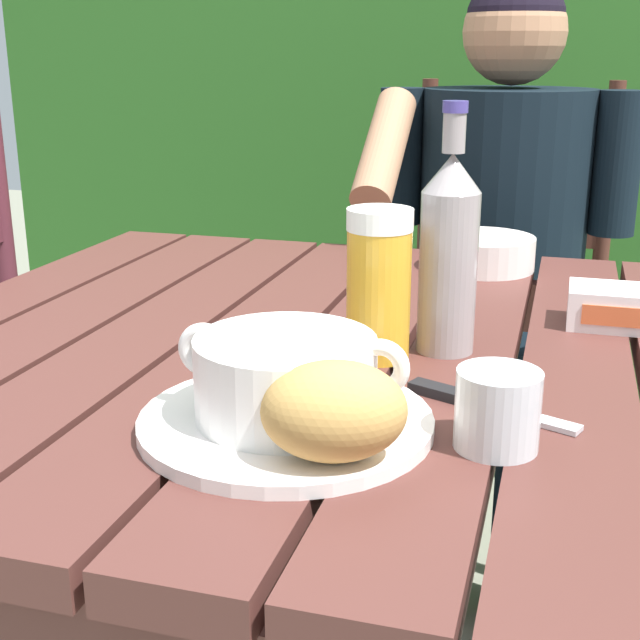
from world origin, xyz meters
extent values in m
cube|color=#502A24|center=(-0.37, 0.00, 0.72)|extent=(0.11, 0.99, 0.04)
cube|color=#502A24|center=(-0.25, 0.00, 0.72)|extent=(0.11, 0.99, 0.04)
cube|color=#502A24|center=(-0.12, 0.00, 0.72)|extent=(0.11, 0.99, 0.04)
cube|color=#502A24|center=(0.00, 0.00, 0.72)|extent=(0.11, 0.99, 0.04)
cube|color=#502A24|center=(0.12, 0.00, 0.72)|extent=(0.11, 0.99, 0.04)
cube|color=#502A24|center=(0.25, 0.00, 0.72)|extent=(0.11, 0.99, 0.04)
cube|color=#502A24|center=(0.00, 0.47, 0.66)|extent=(1.06, 0.03, 0.08)
cube|color=#502A24|center=(-0.51, 0.46, 0.35)|extent=(0.06, 0.06, 0.70)
cube|color=#27581F|center=(0.00, 1.88, 0.84)|extent=(3.08, 0.60, 1.67)
cylinder|color=#4C3823|center=(0.16, 2.03, 1.07)|extent=(0.10, 0.10, 2.14)
cylinder|color=#4C3823|center=(0.36, 2.03, 0.57)|extent=(0.10, 0.10, 1.14)
cylinder|color=#44231A|center=(0.31, 0.65, 0.23)|extent=(0.04, 0.04, 0.46)
cylinder|color=#44231A|center=(-0.10, 0.65, 0.23)|extent=(0.04, 0.04, 0.46)
cylinder|color=#44231A|center=(0.31, 1.10, 0.23)|extent=(0.04, 0.04, 0.46)
cylinder|color=#44231A|center=(-0.10, 1.10, 0.23)|extent=(0.04, 0.04, 0.46)
cube|color=#44231A|center=(0.10, 0.88, 0.47)|extent=(0.44, 0.48, 0.02)
cylinder|color=#44231A|center=(0.31, 1.10, 0.73)|extent=(0.04, 0.04, 0.53)
cylinder|color=#44231A|center=(-0.10, 1.10, 0.73)|extent=(0.04, 0.04, 0.53)
cube|color=#44231A|center=(0.10, 1.10, 0.65)|extent=(0.40, 0.02, 0.04)
cube|color=#44231A|center=(0.10, 1.10, 0.78)|extent=(0.40, 0.02, 0.04)
cube|color=#44231A|center=(0.10, 1.10, 0.92)|extent=(0.40, 0.02, 0.04)
cylinder|color=black|center=(0.19, 0.58, 0.23)|extent=(0.11, 0.11, 0.45)
cylinder|color=black|center=(0.19, 0.68, 0.51)|extent=(0.13, 0.40, 0.13)
cylinder|color=black|center=(0.02, 0.58, 0.23)|extent=(0.11, 0.11, 0.45)
cylinder|color=black|center=(0.02, 0.68, 0.51)|extent=(0.13, 0.40, 0.13)
cylinder|color=black|center=(0.10, 0.78, 0.75)|extent=(0.32, 0.32, 0.48)
sphere|color=#A07152|center=(0.10, 0.78, 1.09)|extent=(0.19, 0.19, 0.19)
sphere|color=black|center=(0.10, 0.78, 1.11)|extent=(0.18, 0.18, 0.18)
cylinder|color=black|center=(0.30, 0.76, 0.86)|extent=(0.08, 0.08, 0.26)
cylinder|color=black|center=(-0.10, 0.76, 0.86)|extent=(0.08, 0.08, 0.26)
cylinder|color=#A07152|center=(-0.10, 0.60, 0.89)|extent=(0.07, 0.25, 0.21)
cylinder|color=#4F202A|center=(-0.68, 0.30, 0.22)|extent=(0.04, 0.04, 0.43)
cylinder|color=#4F202A|center=(-0.68, 0.30, 0.72)|extent=(0.04, 0.04, 0.57)
cylinder|color=white|center=(0.00, -0.25, 0.75)|extent=(0.26, 0.26, 0.01)
cylinder|color=white|center=(0.00, -0.25, 0.79)|extent=(0.16, 0.16, 0.07)
cylinder|color=#BA5B17|center=(0.00, -0.25, 0.80)|extent=(0.14, 0.14, 0.01)
torus|color=white|center=(-0.07, -0.25, 0.80)|extent=(0.05, 0.01, 0.05)
torus|color=white|center=(0.08, -0.25, 0.80)|extent=(0.05, 0.01, 0.05)
ellipsoid|color=tan|center=(0.06, -0.32, 0.79)|extent=(0.14, 0.12, 0.08)
cylinder|color=gold|center=(0.04, -0.05, 0.81)|extent=(0.07, 0.07, 0.14)
cylinder|color=white|center=(0.04, -0.05, 0.89)|extent=(0.07, 0.07, 0.02)
cylinder|color=gray|center=(0.10, -0.01, 0.83)|extent=(0.06, 0.06, 0.18)
cone|color=gray|center=(0.10, -0.01, 0.94)|extent=(0.06, 0.06, 0.04)
cylinder|color=gray|center=(0.10, -0.01, 0.98)|extent=(0.02, 0.02, 0.04)
cylinder|color=#443988|center=(0.10, -0.01, 1.00)|extent=(0.03, 0.03, 0.01)
cylinder|color=silver|center=(0.18, -0.24, 0.77)|extent=(0.07, 0.07, 0.07)
cube|color=white|center=(0.29, 0.14, 0.76)|extent=(0.11, 0.08, 0.05)
cube|color=#D35C31|center=(0.29, 0.10, 0.76)|extent=(0.07, 0.00, 0.02)
cube|color=silver|center=(0.19, -0.17, 0.74)|extent=(0.13, 0.07, 0.00)
cube|color=black|center=(0.12, -0.14, 0.74)|extent=(0.07, 0.04, 0.01)
cylinder|color=white|center=(0.10, 0.39, 0.76)|extent=(0.16, 0.16, 0.05)
camera|label=1|loc=(0.22, -0.91, 1.06)|focal=48.18mm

